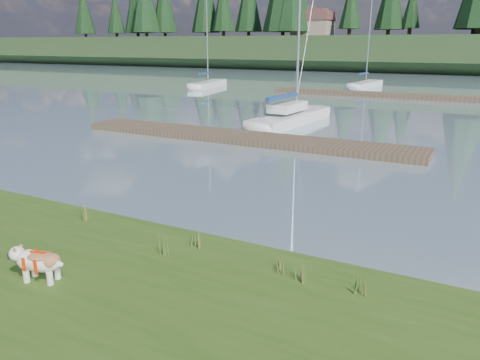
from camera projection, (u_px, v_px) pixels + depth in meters
The scene contains 17 objects.
ground at pixel (408, 98), 37.03m from camera, with size 200.00×200.00×0.00m, color #8399A9.
ridge at pixel (453, 54), 72.87m from camera, with size 200.00×20.00×5.00m, color #1F3218.
bulldog at pixel (39, 261), 7.83m from camera, with size 0.98×0.56×0.58m.
sailboat_main at pixel (295, 114), 25.78m from camera, with size 2.21×8.32×11.90m.
dock_near at pixel (241, 137), 20.92m from camera, with size 16.00×2.00×0.30m, color #4C3D2C.
dock_far at pixel (435, 98), 36.10m from camera, with size 26.00×2.20×0.30m, color #4C3D2C.
sailboat_bg_0 at pixel (211, 83), 46.62m from camera, with size 2.68×7.66×10.96m.
sailboat_bg_1 at pixel (368, 84), 46.16m from camera, with size 2.08×7.31×10.85m.
weed_0 at pixel (162, 242), 8.78m from camera, with size 0.17×0.14×0.65m.
weed_1 at pixel (198, 236), 9.22m from camera, with size 0.17×0.14×0.49m.
weed_2 at pixel (301, 268), 7.85m from camera, with size 0.17×0.14×0.57m.
weed_3 at pixel (84, 209), 10.55m from camera, with size 0.17×0.14×0.64m.
weed_4 at pixel (280, 262), 8.18m from camera, with size 0.17×0.14×0.45m.
weed_5 at pixel (362, 281), 7.44m from camera, with size 0.17×0.14×0.56m.
mud_lip at pixel (179, 242), 10.16m from camera, with size 60.00×0.50×0.14m, color #33281C.
conifer_1 at pixel (223, 3), 86.49m from camera, with size 4.40×4.40×11.30m.
house_0 at pixel (313, 24), 78.76m from camera, with size 6.30×5.30×4.65m.
Camera 1 is at (5.52, -9.28, 4.22)m, focal length 35.00 mm.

